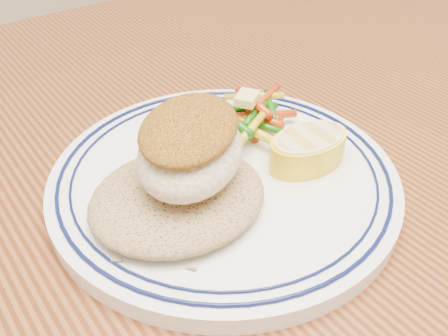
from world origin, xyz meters
TOP-DOWN VIEW (x-y plane):
  - dining_table at (0.00, 0.00)m, footprint 1.50×0.90m
  - plate at (-0.00, -0.02)m, footprint 0.28×0.28m
  - rice_pilaf at (-0.06, -0.03)m, footprint 0.13×0.12m
  - fish_fillet at (-0.04, -0.03)m, footprint 0.12×0.12m
  - vegetable_pile at (0.06, 0.02)m, footprint 0.09×0.09m
  - butter_pat at (0.05, 0.02)m, footprint 0.03×0.03m
  - lemon_wedge at (0.06, -0.05)m, footprint 0.07×0.07m

SIDE VIEW (x-z plane):
  - dining_table at x=0.00m, z-range 0.28..1.03m
  - plate at x=0.00m, z-range 0.75..0.77m
  - rice_pilaf at x=-0.06m, z-range 0.77..0.79m
  - vegetable_pile at x=0.06m, z-range 0.76..0.79m
  - lemon_wedge at x=0.06m, z-range 0.77..0.79m
  - butter_pat at x=0.05m, z-range 0.79..0.80m
  - fish_fillet at x=-0.04m, z-range 0.78..0.84m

